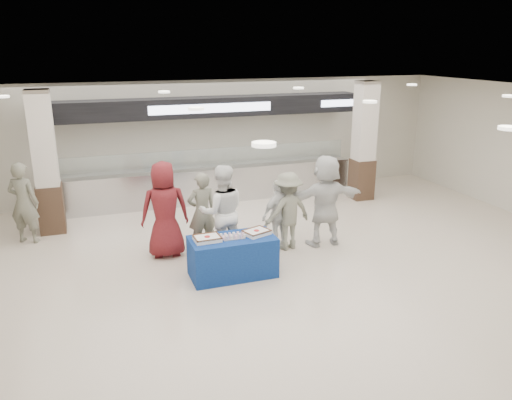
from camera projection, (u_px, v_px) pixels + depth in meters
name	position (u px, v px, depth m)	size (l,w,h in m)	color
ground	(285.00, 284.00, 8.91)	(14.00, 14.00, 0.00)	beige
serving_line	(210.00, 159.00, 13.44)	(8.70, 0.85, 2.80)	#BABCC1
column_left	(46.00, 166.00, 11.00)	(0.55, 0.55, 3.20)	#352318
column_right	(364.00, 144.00, 13.50)	(0.55, 0.55, 3.20)	#352318
display_table	(233.00, 257.00, 9.14)	(1.55, 0.78, 0.75)	navy
sheet_cake_left	(207.00, 238.00, 8.88)	(0.48, 0.38, 0.10)	white
sheet_cake_right	(257.00, 232.00, 9.17)	(0.54, 0.49, 0.10)	white
cupcake_tray	(233.00, 236.00, 9.03)	(0.40, 0.31, 0.06)	#ADADB2
civilian_maroon	(165.00, 210.00, 9.86)	(0.95, 0.62, 1.95)	maroon
soldier_a	(202.00, 212.00, 10.16)	(0.61, 0.40, 1.67)	slate
chef_tall	(222.00, 212.00, 9.80)	(0.92, 0.72, 1.89)	white
chef_short	(279.00, 214.00, 10.33)	(0.86, 0.36, 1.47)	white
soldier_b	(288.00, 211.00, 10.26)	(1.06, 0.61, 1.64)	slate
civilian_white	(325.00, 201.00, 10.43)	(1.81, 0.58, 1.95)	silver
soldier_bg	(24.00, 203.00, 10.58)	(0.65, 0.42, 1.77)	slate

